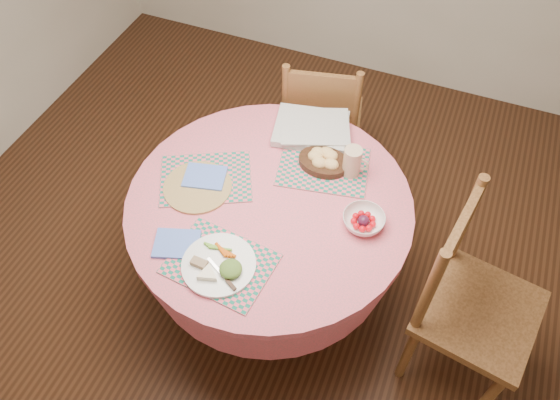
{
  "coord_description": "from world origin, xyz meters",
  "views": [
    {
      "loc": [
        0.59,
        -1.33,
        2.58
      ],
      "look_at": [
        0.05,
        0.0,
        0.78
      ],
      "focal_mm": 35.0,
      "sensor_mm": 36.0,
      "label": 1
    }
  ],
  "objects_px": {
    "wicker_trivet": "(198,187)",
    "chair_right": "(469,300)",
    "latte_mug": "(353,162)",
    "fruit_bowl": "(364,221)",
    "dining_table": "(270,227)",
    "chair_back": "(321,120)",
    "bread_bowl": "(324,160)",
    "dinner_plate": "(220,265)"
  },
  "relations": [
    {
      "from": "chair_back",
      "to": "fruit_bowl",
      "type": "bearing_deg",
      "value": 106.48
    },
    {
      "from": "chair_right",
      "to": "bread_bowl",
      "type": "distance_m",
      "value": 0.86
    },
    {
      "from": "chair_right",
      "to": "dinner_plate",
      "type": "height_order",
      "value": "chair_right"
    },
    {
      "from": "chair_right",
      "to": "chair_back",
      "type": "relative_size",
      "value": 1.11
    },
    {
      "from": "chair_right",
      "to": "fruit_bowl",
      "type": "xyz_separation_m",
      "value": [
        -0.5,
        0.06,
        0.23
      ]
    },
    {
      "from": "dinner_plate",
      "to": "wicker_trivet",
      "type": "bearing_deg",
      "value": 129.02
    },
    {
      "from": "dinner_plate",
      "to": "chair_back",
      "type": "bearing_deg",
      "value": 89.49
    },
    {
      "from": "chair_back",
      "to": "dining_table",
      "type": "bearing_deg",
      "value": 79.82
    },
    {
      "from": "dining_table",
      "to": "dinner_plate",
      "type": "relative_size",
      "value": 4.24
    },
    {
      "from": "wicker_trivet",
      "to": "latte_mug",
      "type": "height_order",
      "value": "latte_mug"
    },
    {
      "from": "chair_back",
      "to": "fruit_bowl",
      "type": "height_order",
      "value": "chair_back"
    },
    {
      "from": "bread_bowl",
      "to": "dinner_plate",
      "type": "bearing_deg",
      "value": -106.48
    },
    {
      "from": "dinner_plate",
      "to": "fruit_bowl",
      "type": "height_order",
      "value": "dinner_plate"
    },
    {
      "from": "chair_right",
      "to": "wicker_trivet",
      "type": "height_order",
      "value": "chair_right"
    },
    {
      "from": "fruit_bowl",
      "to": "dining_table",
      "type": "bearing_deg",
      "value": -175.81
    },
    {
      "from": "wicker_trivet",
      "to": "chair_right",
      "type": "bearing_deg",
      "value": 1.09
    },
    {
      "from": "wicker_trivet",
      "to": "bread_bowl",
      "type": "distance_m",
      "value": 0.57
    },
    {
      "from": "chair_back",
      "to": "bread_bowl",
      "type": "distance_m",
      "value": 0.65
    },
    {
      "from": "dinner_plate",
      "to": "bread_bowl",
      "type": "height_order",
      "value": "bread_bowl"
    },
    {
      "from": "dining_table",
      "to": "fruit_bowl",
      "type": "distance_m",
      "value": 0.47
    },
    {
      "from": "bread_bowl",
      "to": "fruit_bowl",
      "type": "bearing_deg",
      "value": -43.96
    },
    {
      "from": "chair_right",
      "to": "chair_back",
      "type": "xyz_separation_m",
      "value": [
        -0.95,
        0.85,
        -0.05
      ]
    },
    {
      "from": "chair_right",
      "to": "fruit_bowl",
      "type": "distance_m",
      "value": 0.56
    },
    {
      "from": "dinner_plate",
      "to": "latte_mug",
      "type": "relative_size",
      "value": 2.04
    },
    {
      "from": "latte_mug",
      "to": "chair_right",
      "type": "bearing_deg",
      "value": -26.0
    },
    {
      "from": "wicker_trivet",
      "to": "latte_mug",
      "type": "relative_size",
      "value": 2.09
    },
    {
      "from": "dinner_plate",
      "to": "fruit_bowl",
      "type": "relative_size",
      "value": 1.32
    },
    {
      "from": "bread_bowl",
      "to": "latte_mug",
      "type": "relative_size",
      "value": 1.6
    },
    {
      "from": "chair_back",
      "to": "dinner_plate",
      "type": "relative_size",
      "value": 3.22
    },
    {
      "from": "wicker_trivet",
      "to": "fruit_bowl",
      "type": "height_order",
      "value": "fruit_bowl"
    },
    {
      "from": "chair_back",
      "to": "wicker_trivet",
      "type": "xyz_separation_m",
      "value": [
        -0.28,
        -0.87,
        0.26
      ]
    },
    {
      "from": "chair_right",
      "to": "fruit_bowl",
      "type": "height_order",
      "value": "chair_right"
    },
    {
      "from": "chair_right",
      "to": "wicker_trivet",
      "type": "relative_size",
      "value": 3.47
    },
    {
      "from": "dining_table",
      "to": "wicker_trivet",
      "type": "bearing_deg",
      "value": -171.17
    },
    {
      "from": "chair_back",
      "to": "latte_mug",
      "type": "distance_m",
      "value": 0.71
    },
    {
      "from": "dining_table",
      "to": "latte_mug",
      "type": "distance_m",
      "value": 0.48
    },
    {
      "from": "fruit_bowl",
      "to": "latte_mug",
      "type": "bearing_deg",
      "value": 117.38
    },
    {
      "from": "chair_back",
      "to": "dinner_plate",
      "type": "height_order",
      "value": "chair_back"
    },
    {
      "from": "dining_table",
      "to": "chair_back",
      "type": "xyz_separation_m",
      "value": [
        -0.04,
        0.83,
        -0.06
      ]
    },
    {
      "from": "wicker_trivet",
      "to": "fruit_bowl",
      "type": "bearing_deg",
      "value": 6.23
    },
    {
      "from": "dining_table",
      "to": "dinner_plate",
      "type": "xyz_separation_m",
      "value": [
        -0.05,
        -0.38,
        0.22
      ]
    },
    {
      "from": "chair_back",
      "to": "dinner_plate",
      "type": "xyz_separation_m",
      "value": [
        -0.01,
        -1.21,
        0.28
      ]
    }
  ]
}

